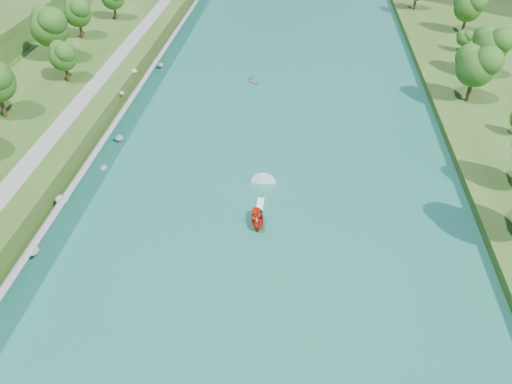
# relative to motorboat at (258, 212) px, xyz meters

# --- Properties ---
(ground) EXTENTS (260.00, 260.00, 0.00)m
(ground) POSITION_rel_motorboat_xyz_m (0.37, -12.73, -0.75)
(ground) COLOR #2D5119
(ground) RESTS_ON ground
(river_water) EXTENTS (55.00, 240.00, 0.10)m
(river_water) POSITION_rel_motorboat_xyz_m (0.37, 7.27, -0.70)
(river_water) COLOR #1A6351
(river_water) RESTS_ON ground
(riprap_bank) EXTENTS (4.40, 236.00, 4.05)m
(riprap_bank) POSITION_rel_motorboat_xyz_m (-25.48, 6.50, 1.05)
(riprap_bank) COLOR slate
(riprap_bank) RESTS_ON ground
(riverside_path) EXTENTS (3.00, 200.00, 0.10)m
(riverside_path) POSITION_rel_motorboat_xyz_m (-32.13, 7.27, 2.80)
(riverside_path) COLOR gray
(riverside_path) RESTS_ON berm_west
(motorboat) EXTENTS (3.60, 18.90, 1.96)m
(motorboat) POSITION_rel_motorboat_xyz_m (0.00, 0.00, 0.00)
(motorboat) COLOR red
(motorboat) RESTS_ON river_water
(raft) EXTENTS (3.55, 3.81, 1.49)m
(raft) POSITION_rel_motorboat_xyz_m (-4.95, 40.83, -0.29)
(raft) COLOR #9B9DA4
(raft) RESTS_ON river_water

